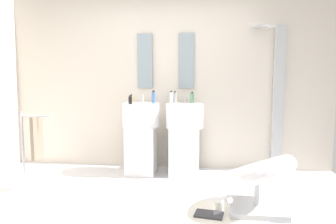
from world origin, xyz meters
TOP-DOWN VIEW (x-y plane):
  - ground_plane at (0.00, 0.00)m, footprint 4.80×3.60m
  - rear_partition at (0.00, 1.65)m, footprint 4.80×0.10m
  - pedestal_sink_left at (-0.30, 1.24)m, footprint 0.51×0.51m
  - pedestal_sink_right at (0.30, 1.24)m, footprint 0.51×0.51m
  - vanity_mirror_left at (-0.30, 1.58)m, footprint 0.22×0.03m
  - vanity_mirror_right at (0.30, 1.58)m, footprint 0.22×0.03m
  - shower_column at (1.58, 1.53)m, footprint 0.49×0.24m
  - lounge_chair at (1.10, 0.13)m, footprint 1.10×1.10m
  - towel_rack at (-1.40, 0.40)m, footprint 0.37×0.22m
  - area_rug at (0.63, -0.06)m, footprint 1.08×0.73m
  - magazine_charcoal at (0.62, -0.05)m, footprint 0.30×0.22m
  - coffee_mug at (0.73, 0.06)m, footprint 0.09×0.09m
  - soap_bottle_amber at (-0.41, 1.15)m, footprint 0.04×0.04m
  - soap_bottle_white at (0.12, 1.27)m, footprint 0.04×0.04m
  - soap_bottle_black at (-0.42, 1.13)m, footprint 0.05×0.05m
  - soap_bottle_grey at (0.16, 1.34)m, footprint 0.04×0.04m
  - soap_bottle_blue at (-0.13, 1.27)m, footprint 0.05×0.05m
  - soap_bottle_green at (0.40, 1.37)m, footprint 0.05×0.05m

SIDE VIEW (x-z plane):
  - ground_plane at x=0.00m, z-range -0.04..0.00m
  - area_rug at x=0.63m, z-range 0.00..0.01m
  - magazine_charcoal at x=0.62m, z-range 0.01..0.03m
  - coffee_mug at x=0.73m, z-range 0.01..0.11m
  - lounge_chair at x=1.10m, z-range 0.03..0.67m
  - pedestal_sink_left at x=-0.30m, z-range 0.01..1.09m
  - pedestal_sink_right at x=0.30m, z-range 0.01..1.09m
  - towel_rack at x=-1.40m, z-range 0.15..1.10m
  - soap_bottle_black at x=-0.42m, z-range 0.98..1.10m
  - soap_bottle_amber at x=-0.41m, z-range 0.98..1.11m
  - soap_bottle_green at x=0.40m, z-range 0.98..1.14m
  - soap_bottle_grey at x=0.16m, z-range 0.98..1.15m
  - soap_bottle_white at x=0.12m, z-range 0.98..1.15m
  - soap_bottle_blue at x=-0.13m, z-range 0.98..1.16m
  - shower_column at x=1.58m, z-range 0.05..2.10m
  - rear_partition at x=0.00m, z-range 0.00..2.60m
  - vanity_mirror_left at x=-0.30m, z-range 1.18..1.97m
  - vanity_mirror_right at x=0.30m, z-range 1.18..1.97m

